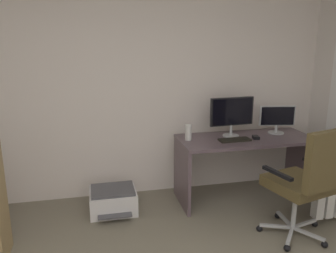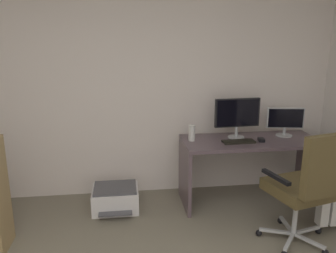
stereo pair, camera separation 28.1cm
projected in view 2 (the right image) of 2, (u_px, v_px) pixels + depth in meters
wall_back at (129, 77)px, 3.85m from camera, size 4.71×0.10×2.73m
desk at (250, 156)px, 3.77m from camera, size 1.49×0.63×0.72m
monitor_main at (237, 114)px, 3.73m from camera, size 0.51×0.18×0.44m
monitor_secondary at (285, 120)px, 3.82m from camera, size 0.41×0.18×0.32m
keyboard at (239, 142)px, 3.61m from camera, size 0.35×0.14×0.02m
computer_mouse at (261, 140)px, 3.66m from camera, size 0.08×0.11×0.03m
desktop_speaker at (192, 133)px, 3.66m from camera, size 0.07×0.07×0.17m
office_chair at (307, 184)px, 2.89m from camera, size 0.63×0.68×1.07m
printer at (116, 198)px, 3.68m from camera, size 0.48×0.48×0.26m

